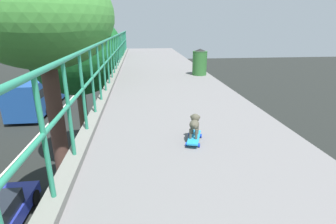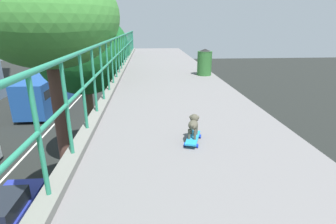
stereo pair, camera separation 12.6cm
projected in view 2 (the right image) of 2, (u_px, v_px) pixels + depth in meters
The scene contains 9 objects.
overpass_deck at pixel (213, 211), 2.54m from camera, with size 3.19×33.08×0.40m.
green_railing at pixel (45, 174), 2.27m from camera, with size 0.20×31.42×1.22m.
car_blue_fifth at pixel (3, 212), 10.16m from camera, with size 1.88×4.15×1.39m.
city_bus at pixel (51, 87), 25.53m from camera, with size 2.76×11.29×3.21m.
roadside_tree_mid at pixel (48, 21), 7.57m from camera, with size 4.22×4.22×9.53m.
roadside_tree_far at pixel (84, 53), 13.18m from camera, with size 4.78×4.78×8.53m.
toy_skateboard at pixel (193, 138), 3.56m from camera, with size 0.30×0.51×0.08m.
small_dog at pixel (193, 123), 3.54m from camera, with size 0.20×0.33×0.30m.
litter_bin at pixel (205, 62), 8.25m from camera, with size 0.47×0.47×0.84m.
Camera 2 is at (0.68, -2.05, 7.72)m, focal length 27.32 mm.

